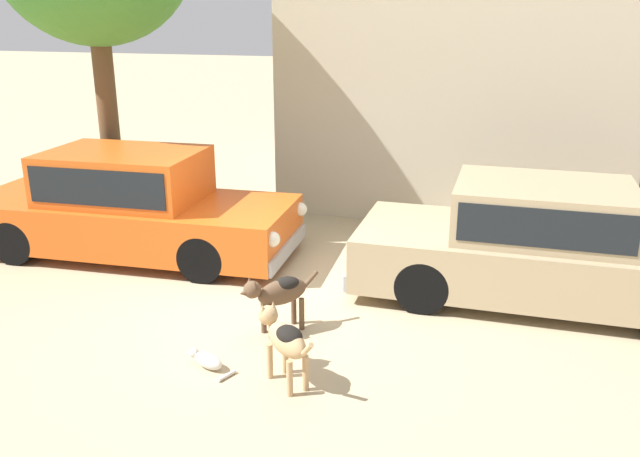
# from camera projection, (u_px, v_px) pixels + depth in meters

# --- Properties ---
(ground_plane) EXTENTS (80.00, 80.00, 0.00)m
(ground_plane) POSITION_uv_depth(u_px,v_px,m) (273.00, 301.00, 7.97)
(ground_plane) COLOR tan
(parked_sedan_nearest) EXTENTS (4.77, 1.88, 1.48)m
(parked_sedan_nearest) POSITION_uv_depth(u_px,v_px,m) (129.00, 204.00, 9.30)
(parked_sedan_nearest) COLOR #D15619
(parked_sedan_nearest) RESTS_ON ground_plane
(parked_sedan_second) EXTENTS (4.53, 1.80, 1.42)m
(parked_sedan_second) POSITION_uv_depth(u_px,v_px,m) (543.00, 243.00, 7.83)
(parked_sedan_second) COLOR tan
(parked_sedan_second) RESTS_ON ground_plane
(stray_dog_spotted) EXTENTS (0.76, 0.68, 0.69)m
(stray_dog_spotted) POSITION_uv_depth(u_px,v_px,m) (284.00, 338.00, 6.10)
(stray_dog_spotted) COLOR tan
(stray_dog_spotted) RESTS_ON ground_plane
(stray_dog_tan) EXTENTS (0.69, 0.78, 0.70)m
(stray_dog_tan) POSITION_uv_depth(u_px,v_px,m) (279.00, 292.00, 7.06)
(stray_dog_tan) COLOR brown
(stray_dog_tan) RESTS_ON ground_plane
(stray_cat) EXTENTS (0.54, 0.36, 0.16)m
(stray_cat) POSITION_uv_depth(u_px,v_px,m) (207.00, 360.00, 6.46)
(stray_cat) COLOR beige
(stray_cat) RESTS_ON ground_plane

